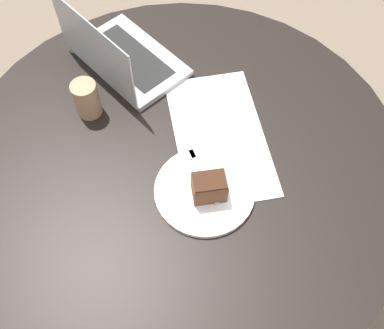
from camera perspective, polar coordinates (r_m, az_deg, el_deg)
ground_plane at (r=1.81m, az=-1.01°, el=-10.87°), size 12.00×12.00×0.00m
dining_table at (r=1.29m, az=-1.39°, el=-2.03°), size 1.19×1.19×0.71m
paper_document at (r=1.21m, az=3.49°, el=3.74°), size 0.45×0.30×0.00m
plate at (r=1.11m, az=1.61°, el=-3.32°), size 0.25×0.25×0.01m
cake_slice at (r=1.07m, az=2.19°, el=-2.89°), size 0.07×0.09×0.07m
fork at (r=1.13m, az=1.08°, el=-0.75°), size 0.17×0.08×0.00m
coffee_glass at (r=1.24m, az=-13.24°, el=8.11°), size 0.07×0.07×0.11m
laptop at (r=1.35m, az=-9.00°, el=13.33°), size 0.39×0.38×0.22m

